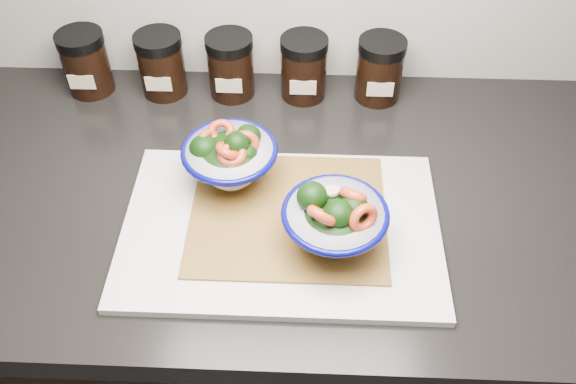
{
  "coord_description": "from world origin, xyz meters",
  "views": [
    {
      "loc": [
        0.14,
        0.81,
        1.57
      ],
      "look_at": [
        0.12,
        1.39,
        0.96
      ],
      "focal_mm": 38.0,
      "sensor_mm": 36.0,
      "label": 1
    }
  ],
  "objects_px": {
    "bowl_left": "(230,158)",
    "bowl_right": "(335,221)",
    "spice_jar_a": "(86,62)",
    "spice_jar_d": "(304,67)",
    "spice_jar_b": "(161,64)",
    "spice_jar_c": "(231,66)",
    "cutting_board": "(281,228)",
    "spice_jar_e": "(380,69)"
  },
  "relations": [
    {
      "from": "spice_jar_a",
      "to": "spice_jar_d",
      "type": "bearing_deg",
      "value": 0.0
    },
    {
      "from": "bowl_left",
      "to": "spice_jar_d",
      "type": "height_order",
      "value": "bowl_left"
    },
    {
      "from": "bowl_left",
      "to": "spice_jar_d",
      "type": "xyz_separation_m",
      "value": [
        0.1,
        0.24,
        -0.0
      ]
    },
    {
      "from": "bowl_right",
      "to": "spice_jar_d",
      "type": "distance_m",
      "value": 0.36
    },
    {
      "from": "bowl_left",
      "to": "spice_jar_e",
      "type": "distance_m",
      "value": 0.33
    },
    {
      "from": "cutting_board",
      "to": "spice_jar_e",
      "type": "relative_size",
      "value": 3.98
    },
    {
      "from": "bowl_left",
      "to": "spice_jar_b",
      "type": "height_order",
      "value": "bowl_left"
    },
    {
      "from": "bowl_right",
      "to": "spice_jar_e",
      "type": "relative_size",
      "value": 1.27
    },
    {
      "from": "spice_jar_a",
      "to": "cutting_board",
      "type": "bearing_deg",
      "value": -41.97
    },
    {
      "from": "bowl_right",
      "to": "spice_jar_c",
      "type": "height_order",
      "value": "bowl_right"
    },
    {
      "from": "spice_jar_e",
      "to": "bowl_right",
      "type": "bearing_deg",
      "value": -103.03
    },
    {
      "from": "bowl_left",
      "to": "bowl_right",
      "type": "xyz_separation_m",
      "value": [
        0.15,
        -0.12,
        0.0
      ]
    },
    {
      "from": "bowl_left",
      "to": "spice_jar_a",
      "type": "relative_size",
      "value": 1.26
    },
    {
      "from": "cutting_board",
      "to": "spice_jar_a",
      "type": "distance_m",
      "value": 0.48
    },
    {
      "from": "spice_jar_b",
      "to": "spice_jar_d",
      "type": "xyz_separation_m",
      "value": [
        0.25,
        0.0,
        0.0
      ]
    },
    {
      "from": "bowl_right",
      "to": "spice_jar_e",
      "type": "xyz_separation_m",
      "value": [
        0.08,
        0.35,
        -0.0
      ]
    },
    {
      "from": "spice_jar_b",
      "to": "spice_jar_c",
      "type": "height_order",
      "value": "same"
    },
    {
      "from": "cutting_board",
      "to": "spice_jar_c",
      "type": "xyz_separation_m",
      "value": [
        -0.1,
        0.32,
        0.05
      ]
    },
    {
      "from": "bowl_left",
      "to": "spice_jar_a",
      "type": "xyz_separation_m",
      "value": [
        -0.28,
        0.24,
        -0.0
      ]
    },
    {
      "from": "spice_jar_d",
      "to": "spice_jar_e",
      "type": "height_order",
      "value": "same"
    },
    {
      "from": "spice_jar_d",
      "to": "spice_jar_c",
      "type": "bearing_deg",
      "value": 180.0
    },
    {
      "from": "spice_jar_a",
      "to": "spice_jar_d",
      "type": "xyz_separation_m",
      "value": [
        0.38,
        0.0,
        0.0
      ]
    },
    {
      "from": "spice_jar_a",
      "to": "spice_jar_c",
      "type": "xyz_separation_m",
      "value": [
        0.25,
        0.0,
        0.0
      ]
    },
    {
      "from": "spice_jar_d",
      "to": "spice_jar_e",
      "type": "distance_m",
      "value": 0.13
    },
    {
      "from": "cutting_board",
      "to": "spice_jar_e",
      "type": "bearing_deg",
      "value": 64.28
    },
    {
      "from": "bowl_right",
      "to": "spice_jar_d",
      "type": "bearing_deg",
      "value": 97.9
    },
    {
      "from": "bowl_right",
      "to": "spice_jar_c",
      "type": "bearing_deg",
      "value": 116.45
    },
    {
      "from": "bowl_left",
      "to": "spice_jar_b",
      "type": "xyz_separation_m",
      "value": [
        -0.15,
        0.24,
        -0.0
      ]
    },
    {
      "from": "spice_jar_d",
      "to": "spice_jar_e",
      "type": "xyz_separation_m",
      "value": [
        0.13,
        0.0,
        0.0
      ]
    },
    {
      "from": "bowl_left",
      "to": "spice_jar_c",
      "type": "relative_size",
      "value": 1.26
    },
    {
      "from": "spice_jar_a",
      "to": "bowl_right",
      "type": "bearing_deg",
      "value": -39.4
    },
    {
      "from": "cutting_board",
      "to": "bowl_right",
      "type": "distance_m",
      "value": 0.1
    },
    {
      "from": "bowl_left",
      "to": "spice_jar_d",
      "type": "bearing_deg",
      "value": 66.59
    },
    {
      "from": "cutting_board",
      "to": "spice_jar_a",
      "type": "xyz_separation_m",
      "value": [
        -0.36,
        0.32,
        0.05
      ]
    },
    {
      "from": "bowl_left",
      "to": "spice_jar_c",
      "type": "height_order",
      "value": "bowl_left"
    },
    {
      "from": "spice_jar_a",
      "to": "spice_jar_d",
      "type": "relative_size",
      "value": 1.0
    },
    {
      "from": "spice_jar_c",
      "to": "bowl_left",
      "type": "bearing_deg",
      "value": -84.19
    },
    {
      "from": "cutting_board",
      "to": "spice_jar_b",
      "type": "relative_size",
      "value": 3.98
    },
    {
      "from": "bowl_left",
      "to": "spice_jar_e",
      "type": "relative_size",
      "value": 1.26
    },
    {
      "from": "bowl_left",
      "to": "spice_jar_e",
      "type": "xyz_separation_m",
      "value": [
        0.23,
        0.24,
        -0.0
      ]
    },
    {
      "from": "bowl_left",
      "to": "bowl_right",
      "type": "distance_m",
      "value": 0.19
    },
    {
      "from": "spice_jar_a",
      "to": "spice_jar_b",
      "type": "relative_size",
      "value": 1.0
    }
  ]
}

